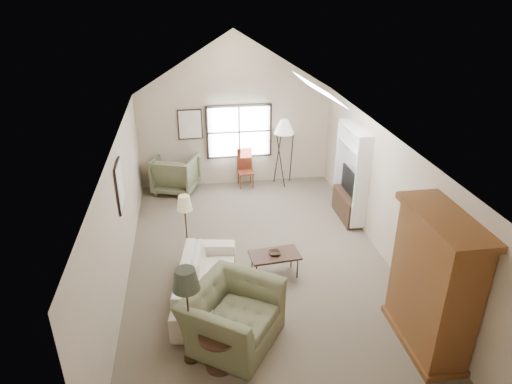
{
  "coord_description": "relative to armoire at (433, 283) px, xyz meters",
  "views": [
    {
      "loc": [
        -1.19,
        -7.34,
        5.15
      ],
      "look_at": [
        0.0,
        0.4,
        1.4
      ],
      "focal_mm": 32.0,
      "sensor_mm": 36.0,
      "label": 1
    }
  ],
  "objects": [
    {
      "name": "bowl",
      "position": [
        -1.95,
        2.04,
        -0.6
      ],
      "size": [
        0.24,
        0.24,
        0.05
      ],
      "primitive_type": "imported",
      "rotation": [
        0.0,
        0.0,
        0.09
      ],
      "color": "#3B2918",
      "rests_on": "coffee_table"
    },
    {
      "name": "side_chair",
      "position": [
        -1.95,
        6.1,
        -0.6
      ],
      "size": [
        0.41,
        0.41,
        1.01
      ],
      "primitive_type": "cube",
      "rotation": [
        0.0,
        0.0,
        0.05
      ],
      "color": "maroon",
      "rests_on": "ground"
    },
    {
      "name": "armchair_far",
      "position": [
        -3.78,
        6.1,
        -0.62
      ],
      "size": [
        1.32,
        1.34,
        0.96
      ],
      "primitive_type": "imported",
      "rotation": [
        0.0,
        0.0,
        2.8
      ],
      "color": "#626647",
      "rests_on": "ground"
    },
    {
      "name": "armoire",
      "position": [
        0.0,
        0.0,
        0.0
      ],
      "size": [
        0.6,
        1.5,
        2.2
      ],
      "primitive_type": "cube",
      "color": "brown",
      "rests_on": "ground"
    },
    {
      "name": "tripod_lamp",
      "position": [
        -0.94,
        6.1,
        -0.18
      ],
      "size": [
        0.69,
        0.69,
        1.83
      ],
      "primitive_type": null,
      "rotation": [
        0.0,
        0.0,
        -0.38
      ],
      "color": "silver",
      "rests_on": "ground"
    },
    {
      "name": "wall_art",
      "position": [
        -4.06,
        4.34,
        0.63
      ],
      "size": [
        1.97,
        3.71,
        0.88
      ],
      "color": "black",
      "rests_on": "room_shell"
    },
    {
      "name": "sofa",
      "position": [
        -3.24,
        1.57,
        -0.76
      ],
      "size": [
        1.26,
        2.44,
        0.68
      ],
      "primitive_type": "imported",
      "rotation": [
        0.0,
        0.0,
        1.42
      ],
      "color": "white",
      "rests_on": "ground"
    },
    {
      "name": "window",
      "position": [
        -2.08,
        6.36,
        0.35
      ],
      "size": [
        1.72,
        0.08,
        1.42
      ],
      "primitive_type": "cube",
      "color": "black",
      "rests_on": "room_shell"
    },
    {
      "name": "skylight",
      "position": [
        -0.88,
        3.3,
        2.12
      ],
      "size": [
        0.8,
        1.2,
        0.52
      ],
      "primitive_type": null,
      "color": "white",
      "rests_on": "room_shell"
    },
    {
      "name": "armchair_near",
      "position": [
        -2.9,
        0.49,
        -0.65
      ],
      "size": [
        1.8,
        1.84,
        0.91
      ],
      "primitive_type": "imported",
      "rotation": [
        0.0,
        0.0,
        0.97
      ],
      "color": "#6A6E4D",
      "rests_on": "ground"
    },
    {
      "name": "room_shell",
      "position": [
        -2.18,
        2.4,
        2.11
      ],
      "size": [
        5.01,
        8.01,
        4.0
      ],
      "color": "brown",
      "rests_on": "ground"
    },
    {
      "name": "dark_lamp",
      "position": [
        -3.54,
        0.17,
        -0.29
      ],
      "size": [
        0.44,
        0.44,
        1.62
      ],
      "primitive_type": null,
      "rotation": [
        0.0,
        0.0,
        -0.15
      ],
      "color": "#25291C",
      "rests_on": "ground"
    },
    {
      "name": "coffee_table",
      "position": [
        -1.95,
        2.04,
        -0.87
      ],
      "size": [
        0.96,
        0.59,
        0.47
      ],
      "primitive_type": "cube",
      "rotation": [
        0.0,
        0.0,
        0.09
      ],
      "color": "#3C2118",
      "rests_on": "ground"
    },
    {
      "name": "tan_lamp",
      "position": [
        -3.54,
        2.77,
        -0.37
      ],
      "size": [
        0.33,
        0.33,
        1.46
      ],
      "primitive_type": null,
      "rotation": [
        0.0,
        0.0,
        -0.15
      ],
      "color": "tan",
      "rests_on": "ground"
    },
    {
      "name": "side_table",
      "position": [
        -3.14,
        -0.03,
        -0.81
      ],
      "size": [
        0.67,
        0.67,
        0.58
      ],
      "primitive_type": "cylinder",
      "rotation": [
        0.0,
        0.0,
        -0.15
      ],
      "color": "#3B2018",
      "rests_on": "ground"
    },
    {
      "name": "tv_panel",
      "position": [
        0.14,
        4.0,
        -0.18
      ],
      "size": [
        0.05,
        0.9,
        0.55
      ],
      "primitive_type": "cube",
      "color": "black",
      "rests_on": "media_console"
    },
    {
      "name": "media_console",
      "position": [
        0.14,
        4.0,
        -0.8
      ],
      "size": [
        0.34,
        1.18,
        0.6
      ],
      "primitive_type": "cube",
      "color": "#382316",
      "rests_on": "ground"
    },
    {
      "name": "tv_alcove",
      "position": [
        0.16,
        4.0,
        0.05
      ],
      "size": [
        0.32,
        1.3,
        2.1
      ],
      "primitive_type": "cube",
      "color": "white",
      "rests_on": "ground"
    }
  ]
}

